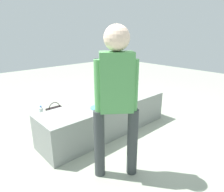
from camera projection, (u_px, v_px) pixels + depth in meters
ground_plane at (107, 131)px, 3.09m from camera, size 12.00×12.00×0.00m
concrete_ledge at (107, 117)px, 3.02m from camera, size 2.05×0.57×0.47m
child_seated at (110, 88)px, 2.89m from camera, size 0.28×0.33×0.48m
adult_standing at (116, 92)px, 1.89m from camera, size 0.38×0.34×1.53m
cake_plate at (99, 107)px, 2.72m from camera, size 0.22×0.22×0.07m
gift_bag at (63, 121)px, 3.15m from camera, size 0.21×0.12×0.29m
railing_post at (98, 91)px, 3.86m from camera, size 0.36×0.36×0.99m
water_bottle_near_gift at (87, 111)px, 3.58m from camera, size 0.07×0.07×0.22m
water_bottle_far_side at (41, 112)px, 3.59m from camera, size 0.07×0.07×0.20m
party_cup_red at (113, 105)px, 4.04m from camera, size 0.08×0.08×0.10m
cake_box_white at (79, 104)px, 4.04m from camera, size 0.42×0.41×0.11m
handbag_black_leather at (55, 113)px, 3.45m from camera, size 0.27×0.13×0.32m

